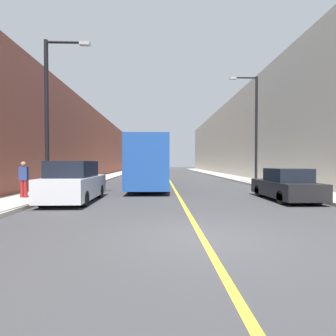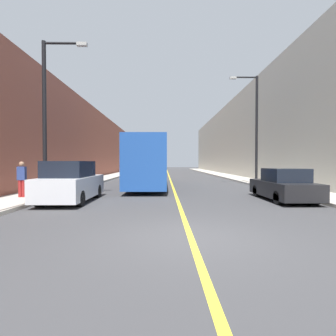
{
  "view_description": "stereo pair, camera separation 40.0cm",
  "coord_description": "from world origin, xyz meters",
  "px_view_note": "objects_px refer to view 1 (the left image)",
  "views": [
    {
      "loc": [
        -1.05,
        -6.42,
        1.85
      ],
      "look_at": [
        -0.34,
        15.18,
        1.4
      ],
      "focal_mm": 28.0,
      "sensor_mm": 36.0,
      "label": 1
    },
    {
      "loc": [
        -0.65,
        -6.43,
        1.85
      ],
      "look_at": [
        -0.34,
        15.18,
        1.4
      ],
      "focal_mm": 28.0,
      "sensor_mm": 36.0,
      "label": 2
    }
  ],
  "objects_px": {
    "bus": "(150,162)",
    "street_lamp_left": "(50,109)",
    "parked_suv_left": "(74,183)",
    "street_lamp_right": "(254,124)",
    "car_right_near": "(286,186)",
    "pedestrian": "(24,179)"
  },
  "relations": [
    {
      "from": "parked_suv_left",
      "to": "car_right_near",
      "type": "height_order",
      "value": "parked_suv_left"
    },
    {
      "from": "parked_suv_left",
      "to": "street_lamp_right",
      "type": "distance_m",
      "value": 14.56
    },
    {
      "from": "bus",
      "to": "street_lamp_left",
      "type": "height_order",
      "value": "street_lamp_left"
    },
    {
      "from": "parked_suv_left",
      "to": "street_lamp_right",
      "type": "bearing_deg",
      "value": 35.11
    },
    {
      "from": "parked_suv_left",
      "to": "street_lamp_right",
      "type": "relative_size",
      "value": 0.55
    },
    {
      "from": "street_lamp_left",
      "to": "street_lamp_right",
      "type": "distance_m",
      "value": 14.77
    },
    {
      "from": "bus",
      "to": "pedestrian",
      "type": "xyz_separation_m",
      "value": [
        -5.84,
        -7.47,
        -0.8
      ]
    },
    {
      "from": "street_lamp_left",
      "to": "street_lamp_right",
      "type": "xyz_separation_m",
      "value": [
        12.81,
        7.34,
        0.39
      ]
    },
    {
      "from": "bus",
      "to": "pedestrian",
      "type": "distance_m",
      "value": 9.51
    },
    {
      "from": "street_lamp_right",
      "to": "pedestrian",
      "type": "xyz_separation_m",
      "value": [
        -14.03,
        -7.54,
        -3.81
      ]
    },
    {
      "from": "parked_suv_left",
      "to": "car_right_near",
      "type": "relative_size",
      "value": 1.06
    },
    {
      "from": "parked_suv_left",
      "to": "pedestrian",
      "type": "xyz_separation_m",
      "value": [
        -2.58,
        0.52,
        0.17
      ]
    },
    {
      "from": "street_lamp_right",
      "to": "pedestrian",
      "type": "distance_m",
      "value": 16.37
    },
    {
      "from": "car_right_near",
      "to": "parked_suv_left",
      "type": "bearing_deg",
      "value": -178.42
    },
    {
      "from": "car_right_near",
      "to": "street_lamp_right",
      "type": "height_order",
      "value": "street_lamp_right"
    },
    {
      "from": "parked_suv_left",
      "to": "street_lamp_right",
      "type": "height_order",
      "value": "street_lamp_right"
    },
    {
      "from": "bus",
      "to": "street_lamp_left",
      "type": "relative_size",
      "value": 1.65
    },
    {
      "from": "car_right_near",
      "to": "street_lamp_right",
      "type": "relative_size",
      "value": 0.52
    },
    {
      "from": "parked_suv_left",
      "to": "car_right_near",
      "type": "bearing_deg",
      "value": 1.58
    },
    {
      "from": "street_lamp_right",
      "to": "bus",
      "type": "bearing_deg",
      "value": -179.53
    },
    {
      "from": "bus",
      "to": "street_lamp_left",
      "type": "distance_m",
      "value": 9.0
    },
    {
      "from": "bus",
      "to": "street_lamp_left",
      "type": "xyz_separation_m",
      "value": [
        -4.62,
        -7.27,
        2.62
      ]
    }
  ]
}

